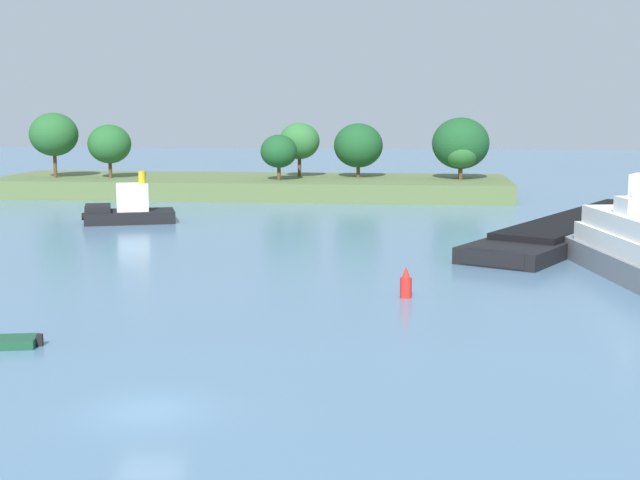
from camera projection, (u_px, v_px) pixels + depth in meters
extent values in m
plane|color=slate|center=(148.00, 411.00, 33.75)|extent=(400.00, 400.00, 0.00)
cube|color=#566B3D|center=(252.00, 186.00, 113.54)|extent=(63.74, 17.77, 2.24)
cylinder|color=#513823|center=(55.00, 166.00, 112.90)|extent=(0.44, 0.44, 2.99)
ellipsoid|color=#235B28|center=(54.00, 134.00, 112.32)|extent=(5.98, 5.98, 5.38)
cylinder|color=#513823|center=(110.00, 170.00, 112.49)|extent=(0.44, 0.44, 2.08)
ellipsoid|color=#235B28|center=(109.00, 144.00, 112.02)|extent=(5.34, 5.34, 4.80)
cylinder|color=#513823|center=(279.00, 173.00, 108.99)|extent=(0.44, 0.44, 1.74)
ellipsoid|color=#194C23|center=(279.00, 151.00, 108.60)|extent=(4.43, 4.43, 3.98)
cylinder|color=#513823|center=(299.00, 167.00, 113.89)|extent=(0.44, 0.44, 2.49)
ellipsoid|color=#2D6B33|center=(299.00, 141.00, 113.40)|extent=(5.08, 5.08, 4.58)
cylinder|color=#513823|center=(358.00, 171.00, 113.51)|extent=(0.44, 0.44, 1.53)
ellipsoid|color=#194C23|center=(358.00, 145.00, 113.03)|extent=(6.14, 6.14, 5.53)
cylinder|color=#513823|center=(460.00, 173.00, 110.76)|extent=(0.44, 0.44, 1.59)
ellipsoid|color=#194C23|center=(461.00, 143.00, 110.22)|extent=(6.98, 6.98, 6.28)
cylinder|color=#513823|center=(461.00, 173.00, 109.65)|extent=(0.44, 0.44, 1.69)
ellipsoid|color=#2D6B33|center=(461.00, 151.00, 109.25)|extent=(4.64, 4.64, 4.18)
cube|color=black|center=(130.00, 217.00, 87.42)|extent=(9.48, 6.91, 1.16)
cube|color=black|center=(98.00, 208.00, 86.63)|extent=(3.53, 4.52, 0.60)
cube|color=white|center=(132.00, 197.00, 87.20)|extent=(3.74, 3.67, 2.60)
cylinder|color=gold|center=(142.00, 177.00, 87.13)|extent=(0.70, 0.70, 1.20)
cylinder|color=black|center=(83.00, 217.00, 86.45)|extent=(0.51, 0.76, 0.70)
cube|color=black|center=(590.00, 226.00, 80.52)|extent=(25.80, 40.89, 1.20)
cube|color=black|center=(585.00, 218.00, 79.16)|extent=(18.88, 29.06, 0.50)
cube|color=black|center=(495.00, 258.00, 63.23)|extent=(4.53, 2.99, 1.08)
cube|color=black|center=(40.00, 340.00, 42.81)|extent=(0.34, 0.37, 0.56)
cube|color=white|center=(633.00, 206.00, 59.32)|extent=(2.04, 2.65, 1.10)
cylinder|color=silver|center=(634.00, 187.00, 59.13)|extent=(0.10, 0.10, 1.40)
cylinder|color=red|center=(406.00, 288.00, 53.39)|extent=(0.70, 0.70, 1.20)
cone|color=red|center=(406.00, 272.00, 53.25)|extent=(0.49, 0.49, 0.70)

